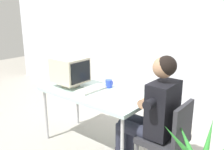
% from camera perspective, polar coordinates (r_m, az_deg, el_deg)
% --- Properties ---
extents(ground_plane, '(12.00, 12.00, 0.00)m').
position_cam_1_polar(ground_plane, '(3.25, -3.81, -16.13)').
color(ground_plane, '#9E998E').
extents(wall_back, '(8.00, 0.10, 3.00)m').
position_cam_1_polar(wall_back, '(3.78, 14.12, 11.98)').
color(wall_back, silver).
rests_on(wall_back, ground_plane).
extents(desk, '(1.37, 0.68, 0.74)m').
position_cam_1_polar(desk, '(2.95, -4.05, -4.78)').
color(desk, '#B7B7BC').
rests_on(desk, ground_plane).
extents(crt_monitor, '(0.40, 0.37, 0.37)m').
position_cam_1_polar(crt_monitor, '(3.12, -9.83, 1.12)').
color(crt_monitor, beige).
rests_on(crt_monitor, desk).
extents(keyboard, '(0.20, 0.41, 0.03)m').
position_cam_1_polar(keyboard, '(2.97, -4.67, -3.29)').
color(keyboard, silver).
rests_on(keyboard, desk).
extents(office_chair, '(0.43, 0.43, 0.85)m').
position_cam_1_polar(office_chair, '(2.53, 13.20, -13.82)').
color(office_chair, '#4C4C51').
rests_on(office_chair, ground_plane).
extents(person_seated, '(0.73, 0.56, 1.28)m').
position_cam_1_polar(person_seated, '(2.51, 9.43, -8.41)').
color(person_seated, black).
rests_on(person_seated, ground_plane).
extents(desk_mug, '(0.08, 0.09, 0.10)m').
position_cam_1_polar(desk_mug, '(3.05, -0.74, -2.04)').
color(desk_mug, blue).
rests_on(desk_mug, desk).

